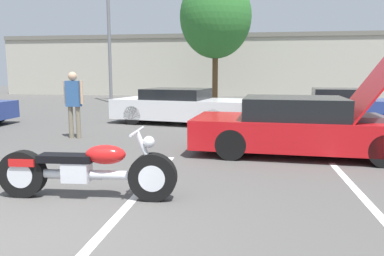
% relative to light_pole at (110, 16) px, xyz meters
% --- Properties ---
extents(parking_stripe_middle, '(0.12, 5.62, 0.01)m').
position_rel_light_pole_xyz_m(parking_stripe_middle, '(6.11, -15.82, -4.73)').
color(parking_stripe_middle, white).
rests_on(parking_stripe_middle, ground).
extents(parking_stripe_back, '(0.12, 5.62, 0.01)m').
position_rel_light_pole_xyz_m(parking_stripe_back, '(9.21, -15.82, -4.73)').
color(parking_stripe_back, white).
rests_on(parking_stripe_back, ground).
extents(far_building, '(32.00, 4.20, 4.40)m').
position_rel_light_pole_xyz_m(far_building, '(5.15, 8.44, -2.40)').
color(far_building, '#B2AD9E').
rests_on(far_building, ground).
extents(light_pole, '(1.21, 0.28, 8.69)m').
position_rel_light_pole_xyz_m(light_pole, '(0.00, 0.00, 0.00)').
color(light_pole, slate).
rests_on(light_pole, ground).
extents(tree_background, '(4.00, 4.00, 7.07)m').
position_rel_light_pole_xyz_m(tree_background, '(5.70, 1.30, 0.02)').
color(tree_background, brown).
rests_on(tree_background, ground).
extents(motorcycle, '(2.46, 0.70, 0.96)m').
position_rel_light_pole_xyz_m(motorcycle, '(5.48, -15.61, -4.34)').
color(motorcycle, black).
rests_on(motorcycle, ground).
extents(show_car_hood_open, '(4.59, 2.15, 2.06)m').
position_rel_light_pole_xyz_m(show_car_hood_open, '(8.75, -12.28, -4.15)').
color(show_car_hood_open, red).
rests_on(show_car_hood_open, ground).
extents(parked_car_mid_row, '(4.72, 2.70, 1.16)m').
position_rel_light_pole_xyz_m(parked_car_mid_row, '(5.38, -7.92, -4.17)').
color(parked_car_mid_row, white).
rests_on(parked_car_mid_row, ground).
extents(parked_car_right_row, '(4.24, 2.21, 1.15)m').
position_rel_light_pole_xyz_m(parked_car_right_row, '(10.91, -6.75, -4.18)').
color(parked_car_right_row, navy).
rests_on(parked_car_right_row, ground).
extents(spectator_near_motorcycle, '(0.52, 0.23, 1.71)m').
position_rel_light_pole_xyz_m(spectator_near_motorcycle, '(3.17, -11.19, -3.71)').
color(spectator_near_motorcycle, gray).
rests_on(spectator_near_motorcycle, ground).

